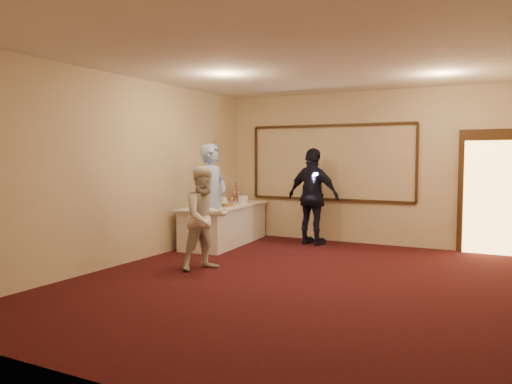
# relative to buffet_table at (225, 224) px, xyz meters

# --- Properties ---
(floor) EXTENTS (7.00, 7.00, 0.00)m
(floor) POSITION_rel_buffet_table_xyz_m (2.54, -2.19, -0.39)
(floor) COLOR black
(floor) RESTS_ON ground
(room_walls) EXTENTS (6.04, 7.04, 3.02)m
(room_walls) POSITION_rel_buffet_table_xyz_m (2.54, -2.19, 1.64)
(room_walls) COLOR beige
(room_walls) RESTS_ON floor
(wall_molding) EXTENTS (3.45, 0.04, 1.55)m
(wall_molding) POSITION_rel_buffet_table_xyz_m (1.74, 1.28, 1.21)
(wall_molding) COLOR #352010
(wall_molding) RESTS_ON room_walls
(doorway) EXTENTS (1.05, 0.07, 2.20)m
(doorway) POSITION_rel_buffet_table_xyz_m (4.69, 1.26, 0.69)
(doorway) COLOR #352010
(doorway) RESTS_ON floor
(buffet_table) EXTENTS (1.14, 2.47, 0.77)m
(buffet_table) POSITION_rel_buffet_table_xyz_m (0.00, 0.00, 0.00)
(buffet_table) COLOR silver
(buffet_table) RESTS_ON floor
(pavlova_tray) EXTENTS (0.44, 0.50, 0.17)m
(pavlova_tray) POSITION_rel_buffet_table_xyz_m (0.08, -0.72, 0.46)
(pavlova_tray) COLOR #AEB0B5
(pavlova_tray) RESTS_ON buffet_table
(cupcake_stand) EXTENTS (0.30, 0.30, 0.44)m
(cupcake_stand) POSITION_rel_buffet_table_xyz_m (-0.22, 0.84, 0.54)
(cupcake_stand) COLOR #D13D6A
(cupcake_stand) RESTS_ON buffet_table
(plate_stack_a) EXTENTS (0.17, 0.17, 0.14)m
(plate_stack_a) POSITION_rel_buffet_table_xyz_m (-0.10, 0.11, 0.45)
(plate_stack_a) COLOR white
(plate_stack_a) RESTS_ON buffet_table
(plate_stack_b) EXTENTS (0.21, 0.21, 0.17)m
(plate_stack_b) POSITION_rel_buffet_table_xyz_m (0.23, 0.34, 0.47)
(plate_stack_b) COLOR white
(plate_stack_b) RESTS_ON buffet_table
(tart) EXTENTS (0.28, 0.28, 0.06)m
(tart) POSITION_rel_buffet_table_xyz_m (0.23, -0.27, 0.41)
(tart) COLOR white
(tart) RESTS_ON buffet_table
(man) EXTENTS (0.48, 0.72, 1.95)m
(man) POSITION_rel_buffet_table_xyz_m (0.27, -0.86, 0.59)
(man) COLOR #94B4F6
(man) RESTS_ON floor
(woman) EXTENTS (0.87, 0.95, 1.57)m
(woman) POSITION_rel_buffet_table_xyz_m (0.92, -2.08, 0.40)
(woman) COLOR silver
(woman) RESTS_ON floor
(guest) EXTENTS (1.18, 0.67, 1.89)m
(guest) POSITION_rel_buffet_table_xyz_m (1.59, 0.70, 0.56)
(guest) COLOR black
(guest) RESTS_ON floor
(camera_flash) EXTENTS (0.08, 0.06, 0.05)m
(camera_flash) POSITION_rel_buffet_table_xyz_m (1.71, 0.55, 1.00)
(camera_flash) COLOR white
(camera_flash) RESTS_ON guest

